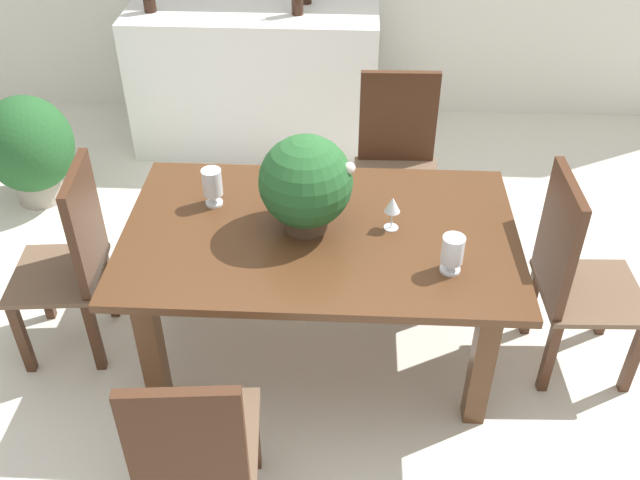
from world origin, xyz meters
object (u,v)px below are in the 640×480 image
object	(u,v)px
dining_table	(320,251)
crystal_vase_center_near	(452,251)
chair_foot_end	(572,272)
kitchen_counter	(256,79)
chair_head_end	(74,256)
wine_glass	(393,206)
flower_centerpiece	(306,183)
crystal_vase_left	(212,184)
chair_far_right	(397,154)
potted_plant_floor	(29,147)
chair_near_left	(195,452)

from	to	relation	value
dining_table	crystal_vase_center_near	bearing A→B (deg)	-24.60
chair_foot_end	crystal_vase_center_near	world-z (taller)	chair_foot_end
dining_table	kitchen_counter	size ratio (longest dim) A/B	1.04
chair_head_end	wine_glass	size ratio (longest dim) A/B	6.20
flower_centerpiece	crystal_vase_left	xyz separation A→B (m)	(-0.43, 0.16, -0.12)
dining_table	crystal_vase_left	distance (m)	0.57
chair_head_end	crystal_vase_left	distance (m)	0.73
chair_head_end	kitchen_counter	bearing A→B (deg)	158.81
chair_far_right	crystal_vase_center_near	xyz separation A→B (m)	(0.15, -1.26, 0.30)
flower_centerpiece	potted_plant_floor	xyz separation A→B (m)	(-1.80, 1.24, -0.58)
chair_head_end	wine_glass	distance (m)	1.47
potted_plant_floor	wine_glass	bearing A→B (deg)	-29.41
chair_foot_end	flower_centerpiece	distance (m)	1.25
flower_centerpiece	crystal_vase_left	distance (m)	0.48
chair_head_end	flower_centerpiece	distance (m)	1.15
crystal_vase_left	chair_head_end	bearing A→B (deg)	-165.02
dining_table	chair_head_end	size ratio (longest dim) A/B	1.74
dining_table	crystal_vase_left	world-z (taller)	crystal_vase_left
crystal_vase_center_near	potted_plant_floor	xyz separation A→B (m)	(-2.40, 1.50, -0.46)
crystal_vase_center_near	wine_glass	xyz separation A→B (m)	(-0.23, 0.28, 0.02)
chair_near_left	dining_table	bearing A→B (deg)	-115.53
chair_head_end	wine_glass	xyz separation A→B (m)	(1.44, 0.02, 0.31)
chair_head_end	crystal_vase_center_near	bearing A→B (deg)	75.77
crystal_vase_center_near	kitchen_counter	world-z (taller)	kitchen_counter
chair_far_right	wine_glass	xyz separation A→B (m)	(-0.08, -0.98, 0.31)
chair_head_end	potted_plant_floor	world-z (taller)	chair_head_end
wine_glass	potted_plant_floor	size ratio (longest dim) A/B	0.23
chair_near_left	kitchen_counter	world-z (taller)	kitchen_counter
chair_head_end	flower_centerpiece	world-z (taller)	flower_centerpiece
dining_table	chair_far_right	xyz separation A→B (m)	(0.38, 1.01, -0.08)
chair_far_right	chair_head_end	xyz separation A→B (m)	(-1.52, -1.01, 0.00)
potted_plant_floor	crystal_vase_center_near	bearing A→B (deg)	-32.06
dining_table	chair_foot_end	world-z (taller)	chair_foot_end
chair_foot_end	wine_glass	world-z (taller)	chair_foot_end
kitchen_counter	wine_glass	bearing A→B (deg)	-67.29
dining_table	chair_foot_end	size ratio (longest dim) A/B	1.68
chair_near_left	crystal_vase_left	xyz separation A→B (m)	(-0.12, 1.19, 0.32)
chair_far_right	chair_head_end	size ratio (longest dim) A/B	0.99
chair_foot_end	flower_centerpiece	world-z (taller)	flower_centerpiece
chair_head_end	potted_plant_floor	distance (m)	1.45
flower_centerpiece	dining_table	bearing A→B (deg)	-19.91
chair_head_end	chair_foot_end	bearing A→B (deg)	84.13
flower_centerpiece	crystal_vase_center_near	size ratio (longest dim) A/B	2.61
crystal_vase_left	crystal_vase_center_near	distance (m)	1.12
chair_head_end	potted_plant_floor	bearing A→B (deg)	-155.23
crystal_vase_left	kitchen_counter	bearing A→B (deg)	91.70
wine_glass	potted_plant_floor	xyz separation A→B (m)	(-2.17, 1.22, -0.47)
crystal_vase_center_near	kitchen_counter	xyz separation A→B (m)	(-1.09, 2.33, -0.35)
crystal_vase_left	wine_glass	bearing A→B (deg)	-10.38
chair_foot_end	crystal_vase_left	bearing A→B (deg)	81.33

